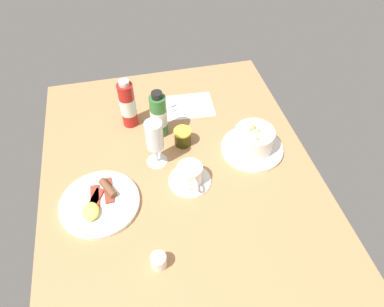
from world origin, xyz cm
name	(u,v)px	position (x,y,z in cm)	size (l,w,h in cm)	color
ground_plane	(181,179)	(0.00, 0.00, -1.50)	(110.00, 84.00, 3.00)	#B27F51
porridge_bowl	(253,141)	(5.63, -24.93, 3.96)	(20.11, 20.11, 9.12)	white
cutlery_setting	(186,106)	(31.62, -8.54, 0.25)	(14.94, 19.78, 0.90)	white
coffee_cup	(190,175)	(-2.59, -2.30, 3.02)	(12.98, 12.85, 6.64)	white
creamer_jug	(159,261)	(-26.57, 10.93, 2.14)	(4.87, 4.00, 4.73)	white
wine_glass	(155,138)	(7.55, 6.12, 10.69)	(6.62, 6.62, 16.47)	white
jam_jar	(183,137)	(13.49, -3.44, 2.98)	(5.69, 5.69, 5.89)	#34300C
sauce_bottle_red	(128,105)	(27.08, 12.36, 8.42)	(5.35, 5.35, 18.04)	#B21E19
sauce_bottle_green	(159,115)	(20.07, 3.04, 7.90)	(5.52, 5.52, 17.25)	#337233
breakfast_plate	(99,203)	(-5.09, 24.68, 0.96)	(22.73, 22.73, 3.70)	white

